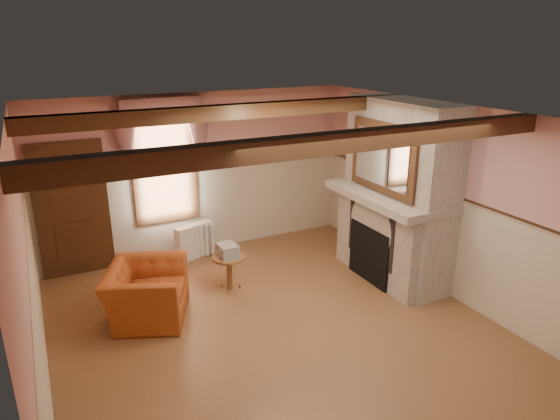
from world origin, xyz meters
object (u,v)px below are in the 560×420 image
bowl (395,191)px  oil_lamp (365,173)px  mantel_clock (359,173)px  armchair (147,293)px  side_table (229,273)px  radiator (194,241)px

bowl → oil_lamp: 0.79m
mantel_clock → oil_lamp: size_ratio=0.86×
armchair → side_table: size_ratio=2.08×
side_table → oil_lamp: 2.71m
mantel_clock → oil_lamp: 0.15m
side_table → radiator: (-0.10, 1.40, 0.02)m
side_table → bowl: 2.79m
side_table → radiator: 1.41m
radiator → bowl: bearing=-60.0°
armchair → radiator: size_ratio=1.63×
oil_lamp → armchair: bearing=-176.9°
armchair → mantel_clock: (3.67, 0.35, 1.15)m
armchair → bowl: bowl is taller
mantel_clock → oil_lamp: bearing=-90.0°
side_table → radiator: radiator is taller
radiator → mantel_clock: 3.05m
bowl → oil_lamp: (0.00, 0.79, 0.09)m
armchair → radiator: (1.19, 1.64, -0.07)m
armchair → oil_lamp: oil_lamp is taller
radiator → oil_lamp: size_ratio=2.50×
mantel_clock → armchair: bearing=-174.6°
armchair → oil_lamp: size_ratio=4.08×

